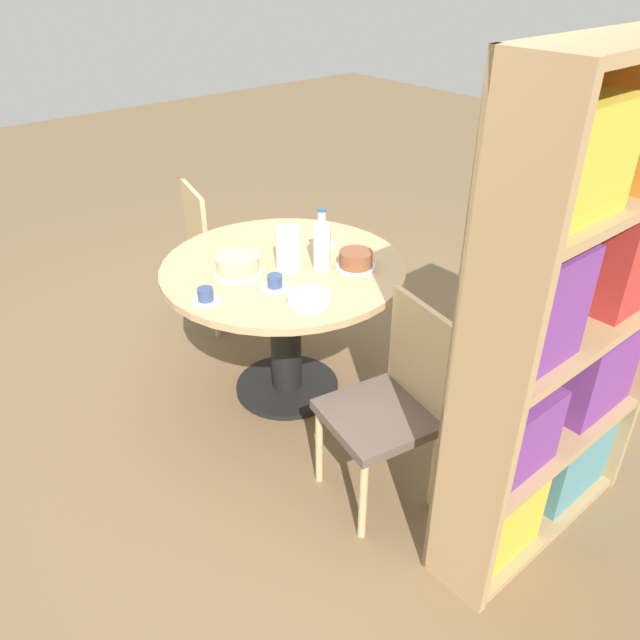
% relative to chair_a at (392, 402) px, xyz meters
% --- Properties ---
extents(ground_plane, '(14.00, 14.00, 0.00)m').
position_rel_chair_a_xyz_m(ground_plane, '(-0.11, -0.86, -0.48)').
color(ground_plane, brown).
extents(dining_table, '(1.20, 1.20, 0.76)m').
position_rel_chair_a_xyz_m(dining_table, '(-0.11, -0.86, 0.09)').
color(dining_table, black).
rests_on(dining_table, ground_plane).
extents(chair_a, '(0.49, 0.49, 0.90)m').
position_rel_chair_a_xyz_m(chair_a, '(0.00, 0.00, 0.00)').
color(chair_a, tan).
rests_on(chair_a, ground_plane).
extents(chair_b, '(0.51, 0.51, 0.90)m').
position_rel_chair_a_xyz_m(chair_b, '(-0.26, -1.72, 0.00)').
color(chair_b, tan).
rests_on(chair_b, ground_plane).
extents(bookshelf, '(1.00, 0.28, 1.91)m').
position_rel_chair_a_xyz_m(bookshelf, '(-0.31, 0.51, 0.44)').
color(bookshelf, tan).
rests_on(bookshelf, ground_plane).
extents(coffee_pot, '(0.12, 0.12, 0.24)m').
position_rel_chair_a_xyz_m(coffee_pot, '(-0.10, -0.82, 0.39)').
color(coffee_pot, white).
rests_on(coffee_pot, dining_table).
extents(water_bottle, '(0.08, 0.08, 0.31)m').
position_rel_chair_a_xyz_m(water_bottle, '(-0.22, -0.71, 0.40)').
color(water_bottle, silver).
rests_on(water_bottle, dining_table).
extents(cake_main, '(0.24, 0.24, 0.09)m').
position_rel_chair_a_xyz_m(cake_main, '(0.12, -0.92, 0.32)').
color(cake_main, white).
rests_on(cake_main, dining_table).
extents(cake_second, '(0.19, 0.19, 0.09)m').
position_rel_chair_a_xyz_m(cake_second, '(-0.35, -0.60, 0.32)').
color(cake_second, white).
rests_on(cake_second, dining_table).
extents(cup_a, '(0.13, 0.13, 0.07)m').
position_rel_chair_a_xyz_m(cup_a, '(-0.41, -0.91, 0.30)').
color(cup_a, silver).
rests_on(cup_a, dining_table).
extents(cup_b, '(0.13, 0.13, 0.07)m').
position_rel_chair_a_xyz_m(cup_b, '(0.07, -0.69, 0.30)').
color(cup_b, silver).
rests_on(cup_b, dining_table).
extents(cup_c, '(0.13, 0.13, 0.07)m').
position_rel_chair_a_xyz_m(cup_c, '(0.38, -0.79, 0.30)').
color(cup_c, silver).
rests_on(cup_c, dining_table).
extents(plate_stack, '(0.19, 0.19, 0.04)m').
position_rel_chair_a_xyz_m(plate_stack, '(0.04, -0.49, 0.30)').
color(plate_stack, white).
rests_on(plate_stack, dining_table).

